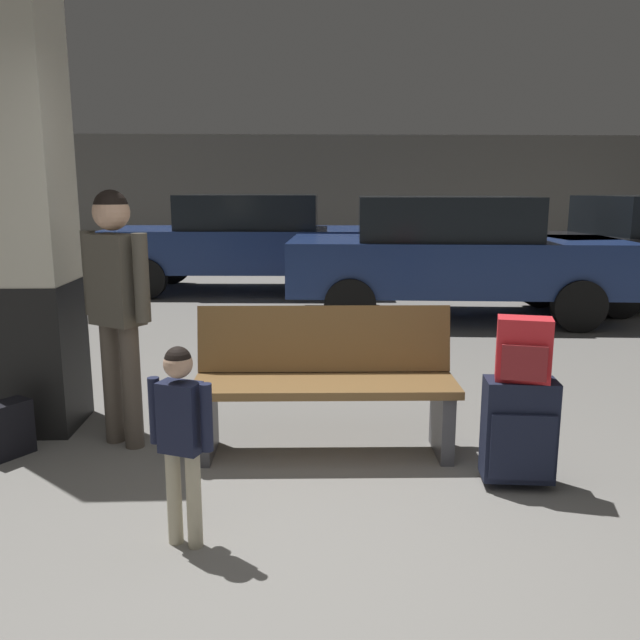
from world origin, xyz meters
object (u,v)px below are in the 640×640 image
at_px(structural_pillar, 20,203).
at_px(child, 181,425).
at_px(bench, 325,382).
at_px(backpack_bright, 524,350).
at_px(parked_car_near, 451,254).
at_px(adult, 116,291).
at_px(parked_car_far, 243,240).
at_px(suitcase, 519,430).
at_px(backpack_dark_floor, 6,430).

distance_m(structural_pillar, child, 2.24).
xyz_separation_m(bench, backpack_bright, (1.03, -0.55, 0.33)).
bearing_deg(child, parked_car_near, 65.13).
bearing_deg(adult, bench, -6.30).
distance_m(child, adult, 1.43).
relative_size(backpack_bright, adult, 0.21).
bearing_deg(bench, parked_car_far, 98.69).
bearing_deg(parked_car_near, child, -114.87).
height_order(suitcase, parked_car_near, parked_car_near).
bearing_deg(adult, child, -64.53).
xyz_separation_m(backpack_bright, child, (-1.72, -0.54, -0.19)).
height_order(child, adult, adult).
height_order(structural_pillar, adult, structural_pillar).
bearing_deg(parked_car_far, suitcase, -73.96).
height_order(backpack_bright, parked_car_far, parked_car_far).
relative_size(backpack_bright, parked_car_near, 0.08).
bearing_deg(backpack_dark_floor, adult, 13.85).
bearing_deg(suitcase, adult, 163.43).
xyz_separation_m(bench, suitcase, (1.03, -0.55, -0.12)).
bearing_deg(child, parked_car_far, 92.30).
xyz_separation_m(bench, child, (-0.69, -1.09, 0.14)).
bearing_deg(backpack_dark_floor, structural_pillar, 90.27).
relative_size(child, backpack_dark_floor, 2.76).
relative_size(adult, backpack_dark_floor, 4.72).
distance_m(backpack_bright, parked_car_far, 7.35).
bearing_deg(bench, backpack_dark_floor, -179.28).
bearing_deg(backpack_bright, child, -162.48).
bearing_deg(backpack_dark_floor, parked_car_far, 81.71).
distance_m(structural_pillar, bench, 2.28).
relative_size(suitcase, parked_car_far, 0.14).
distance_m(adult, backpack_dark_floor, 1.08).
bearing_deg(child, suitcase, 17.51).
relative_size(structural_pillar, suitcase, 5.08).
height_order(suitcase, child, child).
distance_m(backpack_bright, backpack_dark_floor, 3.09).
height_order(backpack_dark_floor, parked_car_near, parked_car_near).
height_order(bench, parked_car_near, parked_car_near).
bearing_deg(parked_car_far, adult, -92.52).
xyz_separation_m(child, parked_car_far, (-0.31, 7.61, 0.23)).
bearing_deg(parked_car_far, backpack_dark_floor, -98.29).
height_order(suitcase, backpack_bright, backpack_bright).
bearing_deg(backpack_bright, backpack_dark_floor, 170.06).
relative_size(structural_pillar, backpack_dark_floor, 9.02).
xyz_separation_m(backpack_bright, parked_car_far, (-2.03, 7.06, 0.03)).
xyz_separation_m(bench, parked_car_far, (-1.00, 6.52, 0.36)).
bearing_deg(bench, parked_car_near, 67.22).
height_order(structural_pillar, parked_car_near, structural_pillar).
xyz_separation_m(backpack_dark_floor, parked_car_far, (0.95, 6.54, 0.64)).
distance_m(bench, adult, 1.40).
height_order(structural_pillar, suitcase, structural_pillar).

